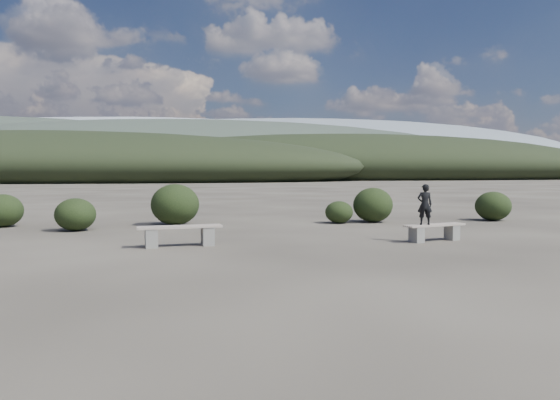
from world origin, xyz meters
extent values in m
plane|color=#302C25|center=(0.00, 0.00, 0.00)|extent=(1200.00, 1200.00, 0.00)
cube|color=slate|center=(-3.61, 3.78, 0.22)|extent=(0.33, 0.42, 0.44)
cube|color=slate|center=(-2.30, 3.96, 0.22)|extent=(0.33, 0.42, 0.44)
cube|color=gray|center=(-2.96, 3.87, 0.47)|extent=(2.02, 0.69, 0.05)
cube|color=slate|center=(2.85, 3.64, 0.19)|extent=(0.33, 0.39, 0.39)
cube|color=slate|center=(3.97, 3.98, 0.19)|extent=(0.33, 0.39, 0.39)
cube|color=gray|center=(3.41, 3.81, 0.41)|extent=(1.78, 0.85, 0.05)
imported|color=black|center=(3.09, 3.71, 0.95)|extent=(0.41, 0.31, 1.02)
ellipsoid|color=black|center=(-6.09, 7.85, 0.49)|extent=(1.19, 1.19, 0.98)
ellipsoid|color=black|center=(-3.19, 9.15, 0.68)|extent=(1.59, 1.59, 1.36)
ellipsoid|color=black|center=(2.32, 8.88, 0.38)|extent=(0.95, 0.95, 0.76)
ellipsoid|color=black|center=(3.60, 9.06, 0.60)|extent=(1.38, 1.38, 1.21)
ellipsoid|color=black|center=(8.07, 8.93, 0.52)|extent=(1.26, 1.26, 1.05)
ellipsoid|color=black|center=(-8.60, 9.42, 0.52)|extent=(1.24, 1.24, 1.05)
ellipsoid|color=black|center=(-25.00, 90.00, 2.70)|extent=(110.00, 40.00, 12.00)
ellipsoid|color=black|center=(35.00, 110.00, 3.15)|extent=(120.00, 44.00, 14.00)
ellipsoid|color=#2B352B|center=(0.00, 160.00, 5.40)|extent=(190.00, 64.00, 24.00)
ellipsoid|color=slate|center=(70.00, 300.00, 9.90)|extent=(340.00, 110.00, 44.00)
ellipsoid|color=#8E95A0|center=(-30.00, 400.00, 12.60)|extent=(460.00, 140.00, 56.00)
camera|label=1|loc=(-2.73, -9.13, 1.77)|focal=35.00mm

